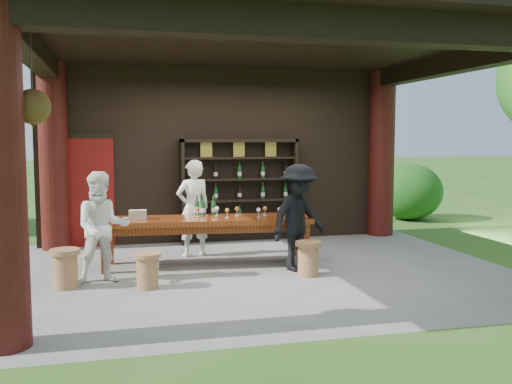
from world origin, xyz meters
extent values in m
plane|color=#2D5119|center=(0.00, 0.00, 0.00)|extent=(90.00, 90.00, 0.00)
cube|color=slate|center=(0.00, 0.00, -0.05)|extent=(7.40, 5.90, 0.10)
cube|color=black|center=(0.00, 2.75, 1.65)|extent=(7.00, 0.18, 3.30)
cube|color=maroon|center=(-2.60, 2.65, 1.00)|extent=(0.95, 0.06, 2.00)
cylinder|color=#380C0A|center=(-3.15, 2.55, 1.65)|extent=(0.50, 0.50, 3.30)
cylinder|color=#380C0A|center=(3.15, 2.55, 1.65)|extent=(0.50, 0.50, 3.30)
cube|color=black|center=(0.00, -2.40, 3.15)|extent=(6.70, 0.35, 0.35)
cube|color=black|center=(-3.15, 0.00, 3.15)|extent=(0.30, 5.20, 0.30)
cube|color=black|center=(3.15, 0.00, 3.15)|extent=(0.30, 5.20, 0.30)
cube|color=black|center=(0.00, 0.00, 3.40)|extent=(7.50, 6.00, 0.20)
cylinder|color=black|center=(-2.85, -2.20, 2.62)|extent=(0.01, 0.01, 0.75)
cone|color=black|center=(-2.85, -2.20, 2.17)|extent=(0.32, 0.32, 0.18)
sphere|color=#1E5919|center=(-2.85, -2.20, 2.28)|extent=(0.34, 0.34, 0.34)
cube|color=#62240E|center=(-0.74, 0.60, 0.71)|extent=(3.30, 1.12, 0.08)
cube|color=#62240E|center=(-0.74, 0.60, 0.61)|extent=(3.08, 0.95, 0.12)
cube|color=#62240E|center=(-2.26, 0.42, 0.34)|extent=(0.13, 0.13, 0.67)
cube|color=#62240E|center=(0.72, 0.15, 0.34)|extent=(0.13, 0.13, 0.67)
cube|color=#62240E|center=(-2.21, 1.05, 0.34)|extent=(0.13, 0.13, 0.67)
cube|color=#62240E|center=(0.78, 0.78, 0.34)|extent=(0.13, 0.13, 0.67)
cylinder|color=#905D39|center=(-1.71, -0.57, 0.21)|extent=(0.28, 0.28, 0.42)
cylinder|color=#905D39|center=(-1.71, -0.57, 0.44)|extent=(0.36, 0.36, 0.06)
cylinder|color=#905D39|center=(0.57, -0.42, 0.22)|extent=(0.30, 0.30, 0.44)
cylinder|color=#905D39|center=(0.57, -0.42, 0.47)|extent=(0.38, 0.38, 0.06)
cylinder|color=#905D39|center=(-2.77, -0.30, 0.23)|extent=(0.31, 0.31, 0.46)
cylinder|color=#905D39|center=(-2.77, -0.30, 0.49)|extent=(0.40, 0.40, 0.06)
imported|color=white|center=(-0.84, 1.38, 0.81)|extent=(0.67, 0.52, 1.62)
imported|color=white|center=(-2.28, -0.13, 0.76)|extent=(0.80, 0.66, 1.53)
imported|color=black|center=(0.55, -0.04, 0.80)|extent=(1.19, 1.02, 1.59)
cube|color=#BF6672|center=(-1.78, 0.67, 0.82)|extent=(0.28, 0.20, 0.14)
ellipsoid|color=#194C14|center=(4.79, 4.36, 0.58)|extent=(1.60, 1.60, 1.36)
camera|label=1|loc=(-2.09, -8.07, 1.99)|focal=40.00mm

